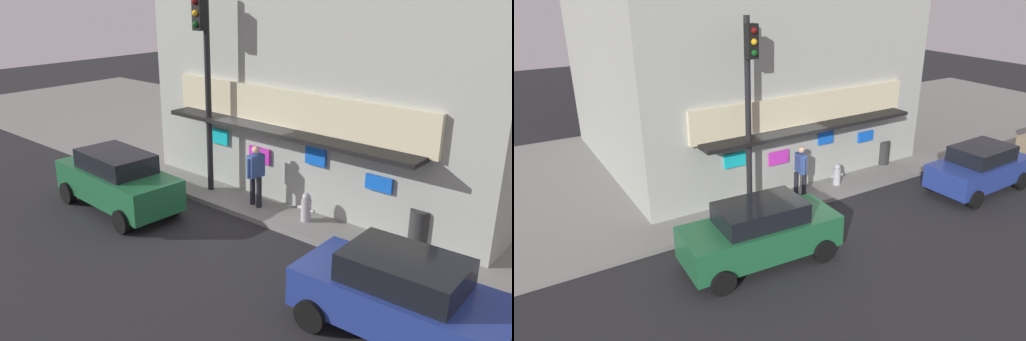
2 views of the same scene
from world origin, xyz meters
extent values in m
plane|color=#232326|center=(0.00, 0.00, 0.00)|extent=(65.14, 65.14, 0.00)
cube|color=gray|center=(0.00, 5.77, 0.07)|extent=(43.43, 11.54, 0.15)
cube|color=#ADB2A8|center=(0.93, 6.30, 3.60)|extent=(11.26, 9.73, 6.91)
cube|color=beige|center=(0.93, 1.36, 2.94)|extent=(8.56, 0.16, 1.08)
cube|color=black|center=(0.93, 1.01, 2.40)|extent=(8.11, 0.90, 0.12)
cube|color=#19D8E5|center=(-1.84, 1.38, 1.68)|extent=(0.76, 0.08, 0.47)
cube|color=#E533CC|center=(-0.17, 1.38, 1.42)|extent=(0.77, 0.08, 0.46)
cube|color=blue|center=(1.82, 1.38, 1.81)|extent=(0.64, 0.08, 0.52)
cube|color=blue|center=(3.75, 1.38, 1.50)|extent=(0.73, 0.08, 0.39)
cylinder|color=black|center=(-1.66, 0.78, 3.13)|extent=(0.18, 0.18, 5.96)
cube|color=black|center=(-1.66, 0.53, 5.43)|extent=(0.32, 0.28, 0.95)
sphere|color=maroon|center=(-1.66, 0.38, 5.73)|extent=(0.18, 0.18, 0.18)
sphere|color=yellow|center=(-1.66, 0.38, 5.43)|extent=(0.18, 0.18, 0.18)
sphere|color=#0F4C19|center=(-1.66, 0.38, 5.13)|extent=(0.18, 0.18, 0.18)
cylinder|color=#B2B2B7|center=(1.96, 0.82, 0.45)|extent=(0.28, 0.28, 0.60)
sphere|color=#B2B2B7|center=(1.96, 0.82, 0.82)|extent=(0.23, 0.23, 0.23)
cylinder|color=#B2B2B7|center=(1.77, 0.82, 0.48)|extent=(0.12, 0.10, 0.10)
cylinder|color=#B2B2B7|center=(2.16, 0.82, 0.48)|extent=(0.12, 0.10, 0.10)
cylinder|color=#2D2D2D|center=(4.86, 1.46, 0.61)|extent=(0.49, 0.49, 0.93)
cylinder|color=black|center=(0.41, 0.68, 0.59)|extent=(0.19, 0.19, 0.89)
cylinder|color=black|center=(0.12, 0.73, 0.59)|extent=(0.19, 0.19, 0.89)
cube|color=#334C8C|center=(0.27, 0.71, 1.36)|extent=(0.33, 0.51, 0.64)
sphere|color=tan|center=(0.27, 0.71, 1.82)|extent=(0.22, 0.22, 0.22)
cylinder|color=#334C8C|center=(0.32, 0.96, 1.33)|extent=(0.12, 0.12, 0.58)
cylinder|color=#334C8C|center=(0.22, 0.45, 1.33)|extent=(0.12, 0.12, 0.58)
cube|color=#1E6038|center=(-2.80, -1.80, 0.76)|extent=(4.25, 1.87, 0.88)
cube|color=black|center=(-2.80, -1.80, 1.46)|extent=(2.32, 1.51, 0.52)
cylinder|color=black|center=(-1.30, -1.05, 0.32)|extent=(0.65, 0.25, 0.64)
cylinder|color=black|center=(-1.38, -2.70, 0.32)|extent=(0.65, 0.25, 0.64)
cylinder|color=black|center=(-4.21, -0.90, 0.32)|extent=(0.65, 0.25, 0.64)
cylinder|color=black|center=(-4.30, -2.55, 0.32)|extent=(0.65, 0.25, 0.64)
cylinder|color=black|center=(10.56, -0.94, 0.32)|extent=(0.64, 0.23, 0.64)
cube|color=navy|center=(6.11, -1.96, 0.72)|extent=(3.96, 1.85, 0.81)
cube|color=black|center=(6.11, -1.96, 1.39)|extent=(2.16, 1.51, 0.53)
cylinder|color=black|center=(7.45, -1.06, 0.32)|extent=(0.65, 0.24, 0.64)
cylinder|color=black|center=(7.51, -2.77, 0.32)|extent=(0.65, 0.24, 0.64)
cylinder|color=black|center=(4.72, -1.16, 0.32)|extent=(0.65, 0.24, 0.64)
cylinder|color=black|center=(4.78, -2.87, 0.32)|extent=(0.65, 0.24, 0.64)
camera|label=1|loc=(9.66, -9.97, 6.16)|focal=37.58mm
camera|label=2|loc=(-8.35, -11.13, 7.07)|focal=33.20mm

